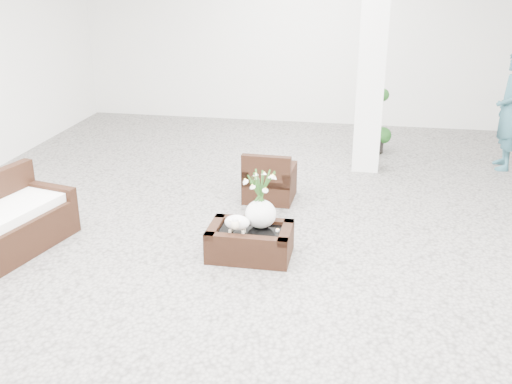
% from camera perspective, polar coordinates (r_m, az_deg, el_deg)
% --- Properties ---
extents(ground, '(11.00, 11.00, 0.00)m').
position_cam_1_polar(ground, '(7.11, 0.15, -4.38)').
color(ground, gray).
rests_on(ground, ground).
extents(column, '(0.40, 0.40, 3.50)m').
position_cam_1_polar(column, '(9.20, 10.96, 12.59)').
color(column, white).
rests_on(column, ground).
extents(coffee_table, '(0.90, 0.60, 0.31)m').
position_cam_1_polar(coffee_table, '(6.63, -0.57, -4.84)').
color(coffee_table, black).
rests_on(coffee_table, ground).
extents(sheep_figurine, '(0.28, 0.23, 0.21)m').
position_cam_1_polar(sheep_figurine, '(6.46, -1.79, -3.05)').
color(sheep_figurine, white).
rests_on(sheep_figurine, coffee_table).
extents(planter_narcissus, '(0.44, 0.44, 0.80)m').
position_cam_1_polar(planter_narcissus, '(6.48, 0.45, -0.11)').
color(planter_narcissus, white).
rests_on(planter_narcissus, coffee_table).
extents(tealight, '(0.04, 0.04, 0.03)m').
position_cam_1_polar(tealight, '(6.53, 2.05, -3.62)').
color(tealight, white).
rests_on(tealight, coffee_table).
extents(armchair, '(0.67, 0.65, 0.69)m').
position_cam_1_polar(armchair, '(8.14, 1.33, 1.65)').
color(armchair, black).
rests_on(armchair, ground).
extents(loveseat, '(1.07, 1.67, 0.82)m').
position_cam_1_polar(loveseat, '(7.18, -22.69, -2.25)').
color(loveseat, black).
rests_on(loveseat, ground).
extents(topiary, '(0.40, 0.40, 1.50)m').
position_cam_1_polar(topiary, '(10.27, 11.22, 7.75)').
color(topiary, '#174215').
rests_on(topiary, ground).
extents(shopper, '(0.44, 0.67, 1.82)m').
position_cam_1_polar(shopper, '(10.02, 22.92, 7.08)').
color(shopper, '#2D5864').
rests_on(shopper, ground).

